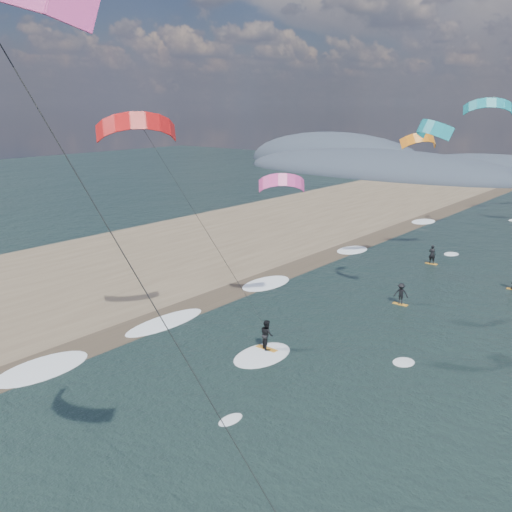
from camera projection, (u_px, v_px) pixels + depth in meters
The scene contains 6 objects.
wet_sand_strip at pixel (97, 343), 34.96m from camera, with size 3.00×240.00×0.00m, color #382D23.
coastal_hills at pixel (373, 168), 128.29m from camera, with size 80.00×41.00×15.00m.
kitesurfer_near_a at pixel (66, 177), 10.63m from camera, with size 7.54×8.28×17.31m.
kitesurfer_near_b at pixel (181, 197), 29.85m from camera, with size 6.94×9.42×14.41m.
far_kitesurfers at pixel (442, 279), 44.86m from camera, with size 9.15×12.58×1.79m.
shoreline_surf at pixel (168, 325), 37.79m from camera, with size 2.40×79.40×0.11m.
Camera 1 is at (16.02, -8.94, 14.27)m, focal length 40.00 mm.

